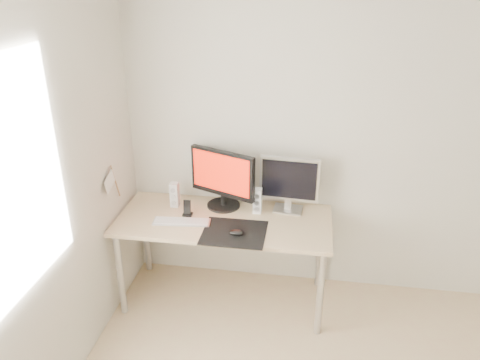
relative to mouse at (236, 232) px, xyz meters
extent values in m
plane|color=silver|center=(0.80, 0.59, 0.50)|extent=(3.50, 0.00, 3.50)
cube|color=black|center=(-0.02, 0.03, -0.02)|extent=(0.45, 0.40, 0.00)
ellipsoid|color=black|center=(0.00, 0.00, 0.00)|extent=(0.10, 0.06, 0.04)
cube|color=#D1B587|center=(-0.13, 0.22, -0.04)|extent=(1.60, 0.70, 0.03)
cylinder|color=silver|center=(-0.87, -0.07, -0.40)|extent=(0.05, 0.05, 0.70)
cylinder|color=silver|center=(0.61, -0.07, -0.40)|extent=(0.05, 0.05, 0.70)
cylinder|color=silver|center=(-0.87, 0.51, -0.40)|extent=(0.05, 0.05, 0.70)
cylinder|color=silver|center=(0.61, 0.51, -0.40)|extent=(0.05, 0.05, 0.70)
cylinder|color=black|center=(-0.17, 0.42, -0.01)|extent=(0.34, 0.34, 0.02)
cylinder|color=black|center=(-0.17, 0.42, 0.05)|extent=(0.05, 0.05, 0.12)
cube|color=black|center=(-0.17, 0.41, 0.26)|extent=(0.52, 0.25, 0.36)
cube|color=#FF1E0D|center=(-0.18, 0.39, 0.27)|extent=(0.46, 0.20, 0.30)
cube|color=silver|center=(0.34, 0.43, -0.01)|extent=(0.23, 0.18, 0.01)
cube|color=#B6B6B9|center=(0.34, 0.43, 0.04)|extent=(0.05, 0.04, 0.10)
cube|color=silver|center=(0.34, 0.43, 0.24)|extent=(0.45, 0.07, 0.34)
cube|color=black|center=(0.33, 0.41, 0.24)|extent=(0.41, 0.03, 0.30)
cube|color=white|center=(-0.55, 0.37, 0.08)|extent=(0.06, 0.07, 0.20)
cylinder|color=#BDBDBF|center=(-0.55, 0.33, 0.02)|extent=(0.04, 0.01, 0.04)
cylinder|color=silver|center=(-0.55, 0.33, 0.08)|extent=(0.04, 0.01, 0.04)
cylinder|color=#B3B3B6|center=(-0.55, 0.33, 0.13)|extent=(0.04, 0.01, 0.04)
cube|color=white|center=(0.10, 0.36, 0.08)|extent=(0.06, 0.07, 0.20)
cylinder|color=silver|center=(0.10, 0.32, 0.02)|extent=(0.04, 0.01, 0.04)
cylinder|color=#B9B9BC|center=(0.10, 0.32, 0.08)|extent=(0.04, 0.01, 0.04)
cylinder|color=silver|center=(0.10, 0.32, 0.13)|extent=(0.04, 0.01, 0.04)
cube|color=#B8B8BA|center=(-0.43, 0.12, -0.02)|extent=(0.43, 0.16, 0.01)
cube|color=white|center=(-0.43, 0.12, -0.01)|extent=(0.41, 0.14, 0.01)
cube|color=black|center=(-0.41, 0.23, -0.01)|extent=(0.07, 0.06, 0.02)
cube|color=black|center=(-0.41, 0.23, 0.05)|extent=(0.06, 0.03, 0.11)
cylinder|color=#A57F54|center=(-0.92, 0.14, 0.27)|extent=(0.01, 0.10, 0.29)
cube|color=white|center=(-0.92, 0.05, 0.31)|extent=(0.00, 0.19, 0.15)
camera|label=1|loc=(0.47, -2.79, 1.68)|focal=35.00mm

